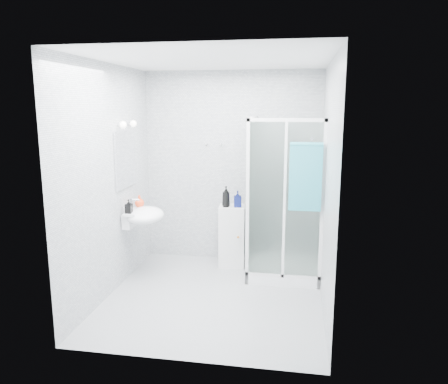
% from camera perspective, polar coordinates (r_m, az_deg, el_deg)
% --- Properties ---
extents(room, '(2.40, 2.60, 2.60)m').
position_cam_1_polar(room, '(4.72, -1.31, 1.00)').
color(room, silver).
rests_on(room, ground).
extents(shower_enclosure, '(0.90, 0.95, 2.00)m').
position_cam_1_polar(shower_enclosure, '(5.59, 7.03, -6.47)').
color(shower_enclosure, white).
rests_on(shower_enclosure, ground).
extents(wall_basin, '(0.46, 0.56, 0.35)m').
position_cam_1_polar(wall_basin, '(5.51, -10.51, -3.06)').
color(wall_basin, white).
rests_on(wall_basin, ground).
extents(mirror, '(0.02, 0.60, 0.70)m').
position_cam_1_polar(mirror, '(5.46, -12.74, 4.23)').
color(mirror, white).
rests_on(mirror, room).
extents(vanity_lights, '(0.10, 0.40, 0.08)m').
position_cam_1_polar(vanity_lights, '(5.41, -12.44, 8.65)').
color(vanity_lights, silver).
rests_on(vanity_lights, room).
extents(wall_hooks, '(0.23, 0.06, 0.03)m').
position_cam_1_polar(wall_hooks, '(5.95, -1.39, 6.21)').
color(wall_hooks, silver).
rests_on(wall_hooks, room).
extents(storage_cabinet, '(0.37, 0.38, 0.82)m').
position_cam_1_polar(storage_cabinet, '(5.92, 1.03, -5.75)').
color(storage_cabinet, white).
rests_on(storage_cabinet, ground).
extents(hand_towel, '(0.37, 0.05, 0.78)m').
position_cam_1_polar(hand_towel, '(4.98, 10.61, 2.15)').
color(hand_towel, teal).
rests_on(hand_towel, shower_enclosure).
extents(shampoo_bottle_a, '(0.12, 0.12, 0.28)m').
position_cam_1_polar(shampoo_bottle_a, '(5.75, 0.27, -0.59)').
color(shampoo_bottle_a, black).
rests_on(shampoo_bottle_a, storage_cabinet).
extents(shampoo_bottle_b, '(0.11, 0.12, 0.22)m').
position_cam_1_polar(shampoo_bottle_b, '(5.75, 1.79, -0.91)').
color(shampoo_bottle_b, '#0D1551').
rests_on(shampoo_bottle_b, storage_cabinet).
extents(soap_dispenser_orange, '(0.13, 0.13, 0.15)m').
position_cam_1_polar(soap_dispenser_orange, '(5.68, -10.99, -1.18)').
color(soap_dispenser_orange, '#FF4A1E').
rests_on(soap_dispenser_orange, wall_basin).
extents(soap_dispenser_black, '(0.08, 0.08, 0.17)m').
position_cam_1_polar(soap_dispenser_black, '(5.38, -12.33, -1.84)').
color(soap_dispenser_black, black).
rests_on(soap_dispenser_black, wall_basin).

